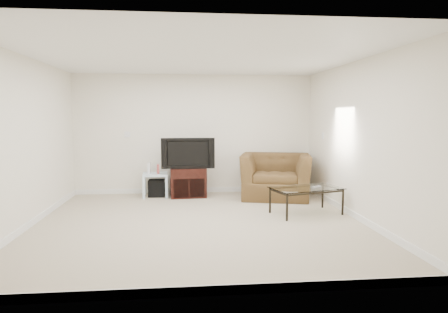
{
  "coord_description": "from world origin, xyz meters",
  "views": [
    {
      "loc": [
        -0.22,
        -5.98,
        1.63
      ],
      "look_at": [
        0.5,
        1.2,
        0.9
      ],
      "focal_mm": 32.0,
      "sensor_mm": 36.0,
      "label": 1
    }
  ],
  "objects": [
    {
      "name": "plate_right_switch",
      "position": [
        2.49,
        1.6,
        1.25
      ],
      "size": [
        0.02,
        0.09,
        0.13
      ],
      "primitive_type": "cube",
      "color": "white",
      "rests_on": "wall_right"
    },
    {
      "name": "wall_left",
      "position": [
        -2.5,
        0.0,
        1.25
      ],
      "size": [
        0.02,
        5.0,
        2.5
      ],
      "primitive_type": "cube",
      "color": "silver",
      "rests_on": "ground"
    },
    {
      "name": "game_console",
      "position": [
        -0.93,
        2.11,
        0.58
      ],
      "size": [
        0.05,
        0.16,
        0.22
      ],
      "primitive_type": "cube",
      "rotation": [
        0.0,
        0.0,
        -0.03
      ],
      "color": "white",
      "rests_on": "side_table"
    },
    {
      "name": "coffee_table",
      "position": [
        1.8,
        0.41,
        0.22
      ],
      "size": [
        1.27,
        0.92,
        0.44
      ],
      "primitive_type": null,
      "rotation": [
        0.0,
        0.0,
        0.27
      ],
      "color": "black",
      "rests_on": "floor"
    },
    {
      "name": "ceiling",
      "position": [
        0.0,
        0.0,
        2.5
      ],
      "size": [
        5.0,
        5.0,
        0.0
      ],
      "primitive_type": "plane",
      "color": "white",
      "rests_on": "ground"
    },
    {
      "name": "plate_right_outlet",
      "position": [
        2.49,
        1.3,
        0.3
      ],
      "size": [
        0.02,
        0.08,
        0.12
      ],
      "primitive_type": "cube",
      "color": "white",
      "rests_on": "wall_right"
    },
    {
      "name": "wall_right",
      "position": [
        2.5,
        0.0,
        1.25
      ],
      "size": [
        0.02,
        5.0,
        2.5
      ],
      "primitive_type": "cube",
      "color": "silver",
      "rests_on": "ground"
    },
    {
      "name": "remote",
      "position": [
        1.99,
        0.44,
        0.46
      ],
      "size": [
        0.18,
        0.14,
        0.02
      ],
      "primitive_type": "cube",
      "rotation": [
        0.0,
        0.0,
        0.58
      ],
      "color": "#B2B2B7",
      "rests_on": "coffee_table"
    },
    {
      "name": "tv_stand",
      "position": [
        -0.15,
        2.05,
        0.3
      ],
      "size": [
        0.74,
        0.54,
        0.59
      ],
      "primitive_type": null,
      "rotation": [
        0.0,
        0.0,
        0.06
      ],
      "color": "black",
      "rests_on": "floor"
    },
    {
      "name": "dvd_player",
      "position": [
        -0.15,
        2.01,
        0.49
      ],
      "size": [
        0.39,
        0.28,
        0.05
      ],
      "primitive_type": "cube",
      "rotation": [
        0.0,
        0.0,
        0.06
      ],
      "color": "black",
      "rests_on": "tv_stand"
    },
    {
      "name": "recliner",
      "position": [
        1.6,
        1.8,
        0.59
      ],
      "size": [
        1.52,
        1.18,
        1.18
      ],
      "primitive_type": "imported",
      "rotation": [
        0.0,
        0.0,
        -0.24
      ],
      "color": "#503223",
      "rests_on": "floor"
    },
    {
      "name": "wall_back",
      "position": [
        0.0,
        2.5,
        1.25
      ],
      "size": [
        5.0,
        0.02,
        2.5
      ],
      "primitive_type": "cube",
      "color": "silver",
      "rests_on": "ground"
    },
    {
      "name": "subwoofer",
      "position": [
        -0.78,
        2.16,
        0.17
      ],
      "size": [
        0.34,
        0.34,
        0.33
      ],
      "primitive_type": "cube",
      "rotation": [
        0.0,
        0.0,
        -0.03
      ],
      "color": "black",
      "rests_on": "floor"
    },
    {
      "name": "television",
      "position": [
        -0.15,
        2.02,
        0.9
      ],
      "size": [
        0.99,
        0.21,
        0.61
      ],
      "primitive_type": "imported",
      "rotation": [
        0.0,
        0.0,
        0.01
      ],
      "color": "black",
      "rests_on": "tv_stand"
    },
    {
      "name": "game_case",
      "position": [
        -0.75,
        2.12,
        0.57
      ],
      "size": [
        0.06,
        0.14,
        0.19
      ],
      "primitive_type": "cube",
      "rotation": [
        0.0,
        0.0,
        0.06
      ],
      "color": "#CC4C4C",
      "rests_on": "side_table"
    },
    {
      "name": "floor",
      "position": [
        0.0,
        0.0,
        0.0
      ],
      "size": [
        5.0,
        5.0,
        0.0
      ],
      "primitive_type": "plane",
      "color": "tan",
      "rests_on": "ground"
    },
    {
      "name": "side_table",
      "position": [
        -0.81,
        2.14,
        0.24
      ],
      "size": [
        0.52,
        0.52,
        0.47
      ],
      "primitive_type": null,
      "rotation": [
        0.0,
        0.0,
        0.05
      ],
      "color": "#A5C2CB",
      "rests_on": "floor"
    },
    {
      "name": "plate_back",
      "position": [
        -1.4,
        2.49,
        1.25
      ],
      "size": [
        0.12,
        0.02,
        0.12
      ],
      "primitive_type": "cube",
      "color": "white",
      "rests_on": "wall_back"
    }
  ]
}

